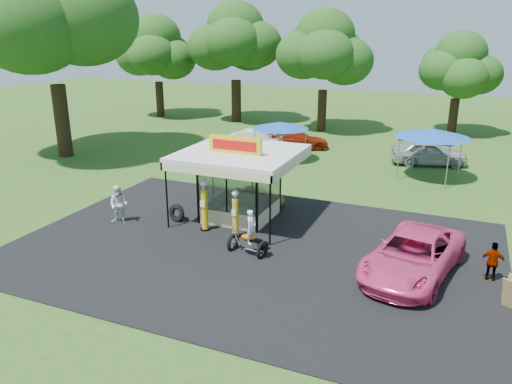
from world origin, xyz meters
TOP-DOWN VIEW (x-y plane):
  - ground at (0.00, 0.00)m, footprint 120.00×120.00m
  - asphalt_apron at (0.00, 2.00)m, footprint 20.00×14.00m
  - gas_station_kiosk at (-2.00, 4.99)m, footprint 5.40×5.40m
  - gas_pump_left at (-2.83, 2.87)m, footprint 0.46×0.46m
  - gas_pump_right at (-1.19, 2.71)m, footprint 0.42×0.42m
  - motorcycle at (0.11, 1.34)m, footprint 1.77×1.03m
  - spare_tires at (-4.66, 3.38)m, footprint 1.01×0.64m
  - kiosk_car at (-2.00, 7.20)m, footprint 2.82×1.13m
  - pink_sedan at (6.47, 2.08)m, footprint 3.85×6.29m
  - spectator_west at (-7.05, 2.11)m, footprint 1.03×0.87m
  - spectator_east_b at (9.23, 2.74)m, footprint 0.92×0.41m
  - bg_car_a at (-7.06, 19.16)m, footprint 4.44×1.77m
  - bg_car_b at (-4.05, 20.18)m, footprint 4.94×3.51m
  - bg_car_c at (5.62, 19.17)m, footprint 5.35×3.26m
  - tent_west at (-4.13, 16.32)m, footprint 3.92×3.92m
  - tent_east at (5.90, 15.76)m, footprint 4.48×4.48m
  - oak_far_a at (-22.19, 28.69)m, footprint 8.45×8.45m
  - oak_far_b at (-13.57, 29.21)m, footprint 9.37×9.37m
  - oak_far_c at (-4.38, 27.76)m, footprint 8.78×8.78m
  - oak_far_d at (6.60, 30.93)m, footprint 7.19×7.19m
  - oak_near at (-19.03, 11.42)m, footprint 13.19×13.19m

SIDE VIEW (x-z plane):
  - ground at x=0.00m, z-range 0.00..0.00m
  - asphalt_apron at x=0.00m, z-range 0.00..0.04m
  - spare_tires at x=-4.66m, z-range -0.01..0.84m
  - kiosk_car at x=-2.00m, z-range 0.00..0.96m
  - bg_car_b at x=-4.05m, z-range 0.00..1.33m
  - bg_car_a at x=-7.06m, z-range 0.00..1.44m
  - spectator_east_b at x=9.23m, z-range 0.00..1.54m
  - motorcycle at x=0.11m, z-range -0.23..1.81m
  - pink_sedan at x=6.47m, z-range 0.00..1.63m
  - bg_car_c at x=5.62m, z-range 0.00..1.70m
  - spectator_west at x=-7.05m, z-range 0.00..1.87m
  - gas_pump_right at x=-1.19m, z-range -0.05..2.19m
  - gas_pump_left at x=-2.83m, z-range -0.05..2.42m
  - gas_station_kiosk at x=-2.00m, z-range -0.31..3.87m
  - tent_west at x=-4.13m, z-range 1.11..3.85m
  - tent_east at x=5.90m, z-range 1.27..4.40m
  - oak_far_d at x=6.60m, z-range 1.18..9.74m
  - oak_far_a at x=-22.19m, z-range 1.37..11.38m
  - oak_far_c at x=-4.38m, z-range 1.39..11.74m
  - oak_far_b at x=-13.57m, z-range 1.55..12.73m
  - oak_near at x=-19.03m, z-range 1.92..17.11m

